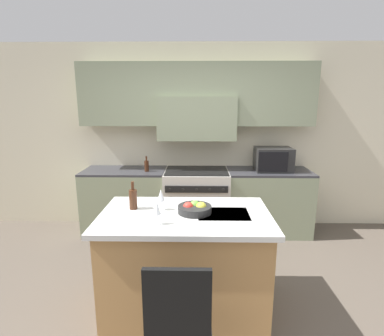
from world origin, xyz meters
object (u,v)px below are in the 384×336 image
at_px(island_chair, 179,323).
at_px(wine_bottle, 133,199).
at_px(fruit_bowl, 195,208).
at_px(oil_bottle_on_counter, 147,166).
at_px(microwave, 273,159).
at_px(wine_glass_far, 161,196).
at_px(range_stove, 196,201).
at_px(wine_glass_near, 157,209).

bearing_deg(island_chair, wine_bottle, 116.13).
height_order(fruit_bowl, oil_bottle_on_counter, oil_bottle_on_counter).
bearing_deg(oil_bottle_on_counter, microwave, 2.42).
height_order(island_chair, wine_glass_far, wine_glass_far).
height_order(microwave, wine_glass_far, microwave).
distance_m(range_stove, oil_bottle_on_counter, 0.89).
height_order(island_chair, oil_bottle_on_counter, oil_bottle_on_counter).
relative_size(wine_glass_far, fruit_bowl, 0.65).
bearing_deg(oil_bottle_on_counter, fruit_bowl, -66.57).
distance_m(range_stove, wine_glass_far, 1.72).
height_order(microwave, oil_bottle_on_counter, microwave).
xyz_separation_m(wine_glass_near, oil_bottle_on_counter, (-0.39, 1.85, -0.06)).
distance_m(wine_glass_near, fruit_bowl, 0.41).
bearing_deg(wine_bottle, island_chair, -63.87).
height_order(range_stove, wine_glass_near, wine_glass_near).
xyz_separation_m(microwave, wine_glass_far, (-1.39, -1.60, -0.02)).
distance_m(island_chair, wine_glass_far, 1.09).
bearing_deg(wine_glass_near, wine_glass_far, 90.97).
relative_size(range_stove, wine_bottle, 3.64).
distance_m(range_stove, island_chair, 2.52).
bearing_deg(wine_glass_far, fruit_bowl, -11.44).
bearing_deg(range_stove, island_chair, -92.35).
relative_size(island_chair, wine_glass_near, 5.05).
bearing_deg(island_chair, range_stove, 87.65).
distance_m(fruit_bowl, oil_bottle_on_counter, 1.73).
height_order(range_stove, oil_bottle_on_counter, oil_bottle_on_counter).
height_order(range_stove, wine_glass_far, wine_glass_far).
bearing_deg(fruit_bowl, wine_glass_far, 168.56).
height_order(microwave, island_chair, microwave).
xyz_separation_m(range_stove, wine_bottle, (-0.57, -1.56, 0.57)).
relative_size(wine_glass_near, wine_glass_far, 1.00).
distance_m(island_chair, wine_bottle, 1.17).
bearing_deg(island_chair, microwave, 65.00).
distance_m(microwave, wine_bottle, 2.28).
bearing_deg(range_stove, oil_bottle_on_counter, -175.39).
distance_m(range_stove, wine_bottle, 1.76).
xyz_separation_m(microwave, island_chair, (-1.18, -2.53, -0.55)).
distance_m(island_chair, oil_bottle_on_counter, 2.57).
xyz_separation_m(range_stove, fruit_bowl, (-0.01, -1.64, 0.51)).
bearing_deg(fruit_bowl, oil_bottle_on_counter, 113.43).
xyz_separation_m(range_stove, wine_glass_far, (-0.31, -1.58, 0.60)).
relative_size(island_chair, wine_glass_far, 5.05).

